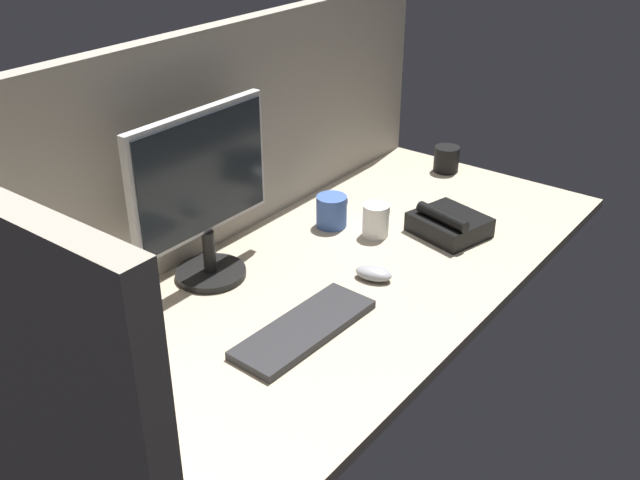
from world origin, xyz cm
name	(u,v)px	position (x,y,z in cm)	size (l,w,h in cm)	color
ground_plane	(328,283)	(0.00, 0.00, -1.50)	(180.00, 80.00, 3.00)	tan
cubicle_wall_back	(215,139)	(0.00, 37.50, 29.18)	(180.00, 5.00, 58.36)	gray
monitor	(202,189)	(-17.43, 25.14, 24.28)	(42.79, 18.00, 43.79)	black
keyboard	(304,329)	(-22.33, -9.91, 1.00)	(37.00, 13.00, 2.00)	#262628
mouse	(374,273)	(6.61, -9.43, 1.70)	(5.60, 9.60, 3.40)	#99999E
mug_ceramic_white	(376,220)	(27.10, 3.48, 4.76)	(10.81, 7.42, 9.48)	white
mug_ceramic_blue	(332,211)	(24.39, 16.92, 4.66)	(12.16, 8.82, 9.29)	#38569E
mug_black_travel	(446,159)	(80.63, 10.44, 4.29)	(8.42, 8.42, 8.58)	black
desk_phone	(449,224)	(40.02, -12.56, 3.19)	(21.16, 22.60, 8.80)	black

